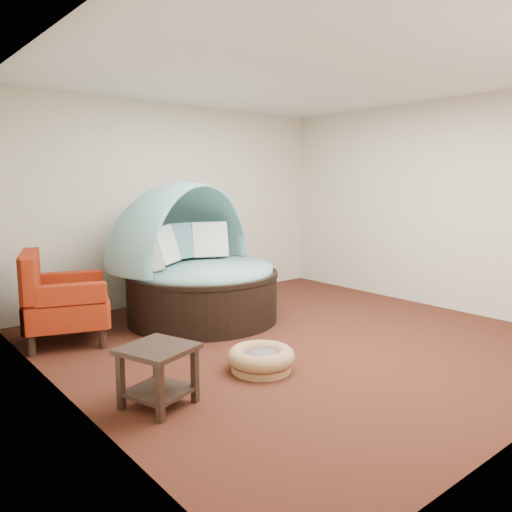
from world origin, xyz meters
TOP-DOWN VIEW (x-y plane):
  - floor at (0.00, 0.00)m, footprint 5.00×5.00m
  - wall_back at (0.00, 2.50)m, footprint 5.00×0.00m
  - wall_left at (-2.50, 0.00)m, footprint 0.00×5.00m
  - wall_right at (2.50, 0.00)m, footprint 0.00×5.00m
  - ceiling at (0.00, 0.00)m, footprint 5.00×5.00m
  - canopy_daybed at (-0.43, 1.42)m, footprint 2.46×2.42m
  - pet_basket at (-0.92, -0.46)m, footprint 0.76×0.76m
  - red_armchair at (-2.06, 1.53)m, footprint 1.09×1.09m
  - side_table at (-2.00, -0.51)m, footprint 0.63×0.63m

SIDE VIEW (x-z plane):
  - floor at x=0.00m, z-range 0.00..0.00m
  - pet_basket at x=-0.92m, z-range 0.00..0.22m
  - side_table at x=-2.00m, z-range 0.07..0.55m
  - red_armchair at x=-2.06m, z-range -0.04..0.96m
  - canopy_daybed at x=-0.43m, z-range -0.06..1.66m
  - wall_back at x=0.00m, z-range -1.10..3.90m
  - wall_left at x=-2.50m, z-range -1.10..3.90m
  - wall_right at x=2.50m, z-range -1.10..3.90m
  - ceiling at x=0.00m, z-range 2.80..2.80m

